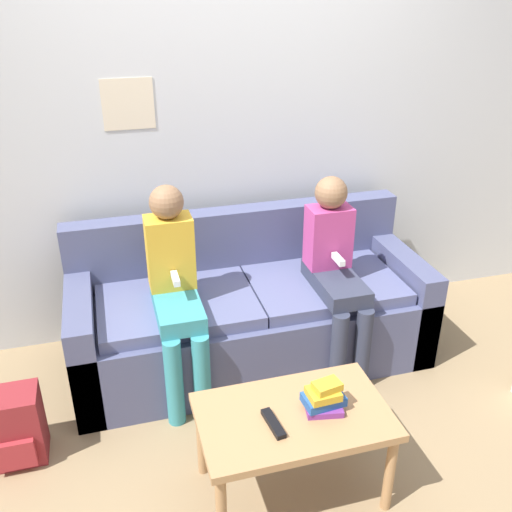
{
  "coord_description": "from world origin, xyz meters",
  "views": [
    {
      "loc": [
        -0.74,
        -2.23,
        2.08
      ],
      "look_at": [
        0.0,
        0.37,
        0.73
      ],
      "focal_mm": 40.0,
      "sensor_mm": 36.0,
      "label": 1
    }
  ],
  "objects_px": {
    "person_left": "(175,286)",
    "person_right": "(335,267)",
    "couch": "(250,313)",
    "backpack": "(14,428)",
    "tv_remote": "(273,423)",
    "coffee_table": "(293,424)"
  },
  "relations": [
    {
      "from": "person_left",
      "to": "person_right",
      "type": "relative_size",
      "value": 1.03
    },
    {
      "from": "couch",
      "to": "person_right",
      "type": "xyz_separation_m",
      "value": [
        0.44,
        -0.19,
        0.34
      ]
    },
    {
      "from": "backpack",
      "to": "person_right",
      "type": "bearing_deg",
      "value": 10.12
    },
    {
      "from": "person_left",
      "to": "tv_remote",
      "type": "xyz_separation_m",
      "value": [
        0.25,
        -0.88,
        -0.2
      ]
    },
    {
      "from": "couch",
      "to": "person_left",
      "type": "xyz_separation_m",
      "value": [
        -0.44,
        -0.18,
        0.35
      ]
    },
    {
      "from": "backpack",
      "to": "couch",
      "type": "bearing_deg",
      "value": 21.12
    },
    {
      "from": "coffee_table",
      "to": "backpack",
      "type": "distance_m",
      "value": 1.31
    },
    {
      "from": "person_left",
      "to": "coffee_table",
      "type": "bearing_deg",
      "value": -66.95
    },
    {
      "from": "person_right",
      "to": "backpack",
      "type": "distance_m",
      "value": 1.8
    },
    {
      "from": "couch",
      "to": "tv_remote",
      "type": "xyz_separation_m",
      "value": [
        -0.19,
        -1.07,
        0.16
      ]
    },
    {
      "from": "tv_remote",
      "to": "person_right",
      "type": "bearing_deg",
      "value": 47.61
    },
    {
      "from": "person_right",
      "to": "tv_remote",
      "type": "relative_size",
      "value": 6.39
    },
    {
      "from": "couch",
      "to": "backpack",
      "type": "xyz_separation_m",
      "value": [
        -1.27,
        -0.49,
        -0.11
      ]
    },
    {
      "from": "person_left",
      "to": "backpack",
      "type": "xyz_separation_m",
      "value": [
        -0.83,
        -0.31,
        -0.46
      ]
    },
    {
      "from": "couch",
      "to": "coffee_table",
      "type": "relative_size",
      "value": 2.51
    },
    {
      "from": "coffee_table",
      "to": "person_left",
      "type": "relative_size",
      "value": 0.7
    },
    {
      "from": "coffee_table",
      "to": "tv_remote",
      "type": "height_order",
      "value": "tv_remote"
    },
    {
      "from": "couch",
      "to": "backpack",
      "type": "height_order",
      "value": "couch"
    },
    {
      "from": "coffee_table",
      "to": "backpack",
      "type": "bearing_deg",
      "value": 155.91
    },
    {
      "from": "tv_remote",
      "to": "backpack",
      "type": "bearing_deg",
      "value": 145.2
    },
    {
      "from": "couch",
      "to": "person_left",
      "type": "distance_m",
      "value": 0.6
    },
    {
      "from": "coffee_table",
      "to": "person_right",
      "type": "xyz_separation_m",
      "value": [
        0.53,
        0.84,
        0.25
      ]
    }
  ]
}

